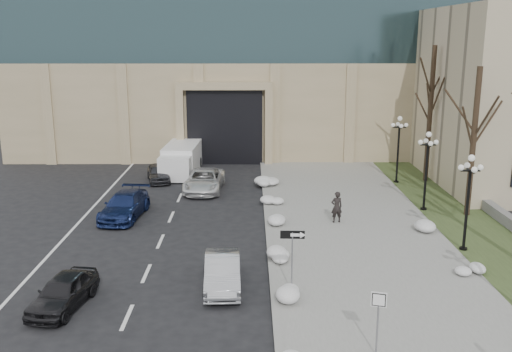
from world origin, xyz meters
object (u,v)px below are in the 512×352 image
Objects in this scene: keep_sign at (378,310)px; car_b at (222,272)px; one_way_sign at (297,242)px; car_c at (125,205)px; pedestrian at (337,207)px; box_truck at (181,160)px; car_e at (158,173)px; lamppost_b at (469,190)px; car_d at (204,180)px; lamppost_d at (399,140)px; car_a at (63,292)px; lamppost_c at (427,160)px.

car_b is at bearing 149.09° from keep_sign.
keep_sign is at bearing -61.94° from one_way_sign.
car_b is at bearing -51.31° from car_c.
pedestrian is 15.74m from box_truck.
car_e is 0.78× the size of lamppost_b.
car_d is 13.66m from lamppost_d.
lamppost_b is (17.42, -5.47, 2.37)m from car_c.
car_c is 18.57m from keep_sign.
one_way_sign is (7.04, -20.98, 1.20)m from box_truck.
box_truck is (1.34, 2.53, 0.40)m from car_e.
pedestrian is 13.48m from keep_sign.
car_a is 19.47m from car_e.
box_truck is at bearing 111.18° from one_way_sign.
box_truck is 18.45m from lamppost_c.
lamppost_d is at bearing 90.00° from lamppost_c.
car_b is at bearing -161.10° from lamppost_b.
lamppost_b is 6.50m from lamppost_c.
one_way_sign is (8.98, -10.11, 1.52)m from car_c.
one_way_sign is at bearing 16.83° from car_a.
car_e is at bearing 129.94° from keep_sign.
pedestrian is (11.28, -9.67, 0.36)m from car_e.
car_d is (4.04, 16.86, 0.07)m from car_a.
box_truck is at bearing 133.45° from lamppost_b.
car_c is 1.02× the size of lamppost_b.
car_b is 1.78× the size of keep_sign.
car_b is 2.35× the size of pedestrian.
lamppost_d is (6.22, 22.31, 1.38)m from keep_sign.
car_a is 0.79× the size of lamppost_d.
lamppost_c is at bearing 83.87° from keep_sign.
one_way_sign is (8.93, 1.02, 1.58)m from car_a.
car_d reaches higher than car_b.
lamppost_d reaches higher than box_truck.
pedestrian is at bearing 49.92° from car_a.
lamppost_b is (11.40, 3.90, 2.40)m from car_b.
car_c is at bearing 162.57° from lamppost_b.
car_b is 1.52× the size of one_way_sign.
car_a is at bearing -166.08° from car_b.
one_way_sign is 19.58m from lamppost_d.
lamppost_c reaches higher than car_c.
lamppost_d is at bearing -132.64° from pedestrian.
lamppost_b is at bearing 16.35° from car_b.
lamppost_b is (15.47, -16.33, 2.05)m from box_truck.
pedestrian is 0.37× the size of lamppost_c.
car_d is at bearing -52.83° from pedestrian.
car_b is 7.56m from keep_sign.
lamppost_c is at bearing 90.00° from lamppost_b.
lamppost_d is (5.53, 8.87, 2.08)m from pedestrian.
pedestrian is 0.26× the size of box_truck.
pedestrian reaches higher than car_c.
car_a is 11.13m from car_c.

